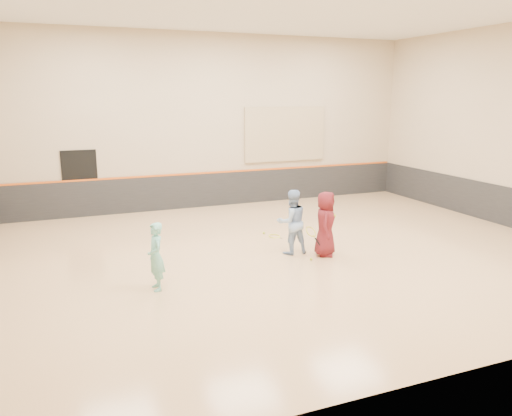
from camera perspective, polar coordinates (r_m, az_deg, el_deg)
name	(u,v)px	position (r m, az deg, el deg)	size (l,w,h in m)	color
room	(284,222)	(12.50, 3.17, -1.66)	(15.04, 12.04, 6.22)	tan
wainscot_back	(214,189)	(18.00, -4.87, 2.13)	(14.90, 0.04, 1.20)	#232326
wainscot_right	(505,206)	(17.03, 26.60, 0.17)	(0.04, 11.90, 1.20)	#232326
accent_stripe	(213,172)	(17.89, -4.90, 4.07)	(14.90, 0.03, 0.06)	#D85914
acoustic_panel	(285,134)	(18.73, 3.34, 8.44)	(3.20, 0.08, 2.00)	tan
doorway	(80,184)	(17.19, -19.42, 2.61)	(1.10, 0.05, 2.20)	black
girl	(156,257)	(10.43, -11.37, -5.47)	(0.52, 0.34, 1.42)	#77CFC1
instructor	(292,222)	(12.54, 4.12, -1.59)	(0.80, 0.62, 1.64)	#8EAEDC
young_man	(325,224)	(12.48, 7.94, -1.80)	(0.79, 0.52, 1.62)	maroon
held_racket	(311,232)	(12.47, 6.28, -2.70)	(0.50, 0.50, 0.51)	yellow
spare_racket	(274,235)	(14.16, 2.12, -3.08)	(0.73, 0.73, 0.11)	yellow
ball_under_racket	(311,259)	(12.26, 6.33, -5.81)	(0.07, 0.07, 0.07)	#B8D030
ball_in_hand	(335,216)	(12.40, 8.97, -0.89)	(0.07, 0.07, 0.07)	#B3C72E
ball_beside_spare	(264,233)	(14.43, 0.90, -2.86)	(0.07, 0.07, 0.07)	#BCD832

